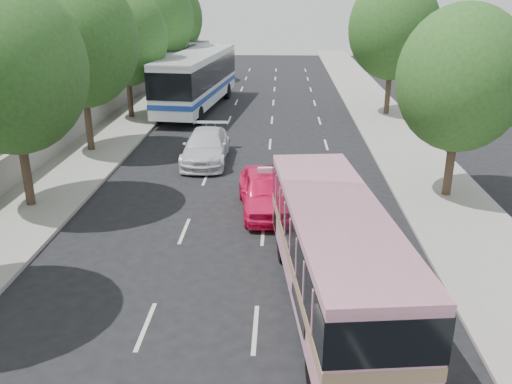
# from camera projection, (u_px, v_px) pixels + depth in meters

# --- Properties ---
(ground) EXTENTS (120.00, 120.00, 0.00)m
(ground) POSITION_uv_depth(u_px,v_px,m) (225.00, 289.00, 16.08)
(ground) COLOR black
(ground) RESTS_ON ground
(sidewalk_left) EXTENTS (4.00, 90.00, 0.15)m
(sidewalk_left) POSITION_uv_depth(u_px,v_px,m) (125.00, 125.00, 35.12)
(sidewalk_left) COLOR #9E998E
(sidewalk_left) RESTS_ON ground
(sidewalk_right) EXTENTS (4.00, 90.00, 0.12)m
(sidewalk_right) POSITION_uv_depth(u_px,v_px,m) (389.00, 128.00, 34.39)
(sidewalk_right) COLOR #9E998E
(sidewalk_right) RESTS_ON ground
(low_wall) EXTENTS (0.30, 90.00, 1.50)m
(low_wall) POSITION_uv_depth(u_px,v_px,m) (97.00, 112.00, 34.90)
(low_wall) COLOR #9E998E
(low_wall) RESTS_ON sidewalk_left
(tree_left_b) EXTENTS (5.70, 5.70, 8.88)m
(tree_left_b) POSITION_uv_depth(u_px,v_px,m) (10.00, 62.00, 19.95)
(tree_left_b) COLOR #38281E
(tree_left_b) RESTS_ON ground
(tree_left_c) EXTENTS (6.00, 6.00, 9.35)m
(tree_left_c) POSITION_uv_depth(u_px,v_px,m) (80.00, 36.00, 27.32)
(tree_left_c) COLOR #38281E
(tree_left_c) RESTS_ON ground
(tree_left_d) EXTENTS (5.52, 5.52, 8.60)m
(tree_left_d) POSITION_uv_depth(u_px,v_px,m) (126.00, 33.00, 34.97)
(tree_left_d) COLOR #38281E
(tree_left_d) RESTS_ON ground
(tree_left_e) EXTENTS (6.30, 6.30, 9.82)m
(tree_left_e) POSITION_uv_depth(u_px,v_px,m) (154.00, 15.00, 42.16)
(tree_left_e) COLOR #38281E
(tree_left_e) RESTS_ON ground
(tree_left_f) EXTENTS (5.88, 5.88, 9.16)m
(tree_left_f) POSITION_uv_depth(u_px,v_px,m) (171.00, 16.00, 49.80)
(tree_left_f) COLOR #38281E
(tree_left_f) RESTS_ON ground
(tree_right_near) EXTENTS (5.10, 5.10, 7.95)m
(tree_right_near) POSITION_uv_depth(u_px,v_px,m) (464.00, 74.00, 21.29)
(tree_right_near) COLOR #38281E
(tree_right_near) RESTS_ON ground
(tree_right_far) EXTENTS (6.00, 6.00, 9.35)m
(tree_right_far) POSITION_uv_depth(u_px,v_px,m) (395.00, 24.00, 35.91)
(tree_right_far) COLOR #38281E
(tree_right_far) RESTS_ON ground
(pink_bus) EXTENTS (3.49, 9.74, 3.04)m
(pink_bus) POSITION_uv_depth(u_px,v_px,m) (335.00, 246.00, 14.50)
(pink_bus) COLOR pink
(pink_bus) RESTS_ON ground
(pink_taxi) EXTENTS (2.55, 5.01, 1.63)m
(pink_taxi) POSITION_uv_depth(u_px,v_px,m) (265.00, 191.00, 21.46)
(pink_taxi) COLOR #FF1658
(pink_taxi) RESTS_ON ground
(white_pickup) EXTENTS (2.30, 5.44, 1.57)m
(white_pickup) POSITION_uv_depth(u_px,v_px,m) (206.00, 147.00, 27.66)
(white_pickup) COLOR silver
(white_pickup) RESTS_ON ground
(tour_coach_front) EXTENTS (4.38, 13.77, 4.05)m
(tour_coach_front) POSITION_uv_depth(u_px,v_px,m) (197.00, 76.00, 39.06)
(tour_coach_front) COLOR silver
(tour_coach_front) RESTS_ON ground
(tour_coach_rear) EXTENTS (3.01, 12.97, 3.87)m
(tour_coach_rear) POSITION_uv_depth(u_px,v_px,m) (185.00, 67.00, 44.11)
(tour_coach_rear) COLOR silver
(tour_coach_rear) RESTS_ON ground
(taxi_roof_sign) EXTENTS (0.57, 0.25, 0.18)m
(taxi_roof_sign) POSITION_uv_depth(u_px,v_px,m) (265.00, 170.00, 21.14)
(taxi_roof_sign) COLOR silver
(taxi_roof_sign) RESTS_ON pink_taxi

